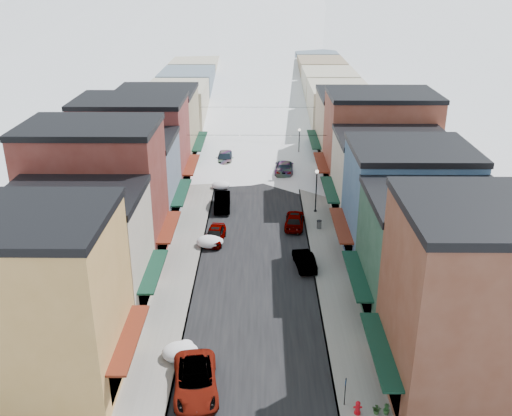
{
  "coord_description": "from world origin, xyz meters",
  "views": [
    {
      "loc": [
        0.41,
        -25.16,
        24.01
      ],
      "look_at": [
        0.0,
        27.69,
        2.04
      ],
      "focal_mm": 40.0,
      "sensor_mm": 36.0,
      "label": 1
    }
  ],
  "objects_px": {
    "car_dark_hatch": "(222,201)",
    "trash_can": "(319,224)",
    "streetlamp_near": "(316,185)",
    "fire_hydrant": "(358,408)",
    "car_white_suv": "(196,381)",
    "car_silver_sedan": "(215,234)",
    "car_green_sedan": "(304,260)"
  },
  "relations": [
    {
      "from": "car_dark_hatch",
      "to": "trash_can",
      "type": "bearing_deg",
      "value": -31.58
    },
    {
      "from": "trash_can",
      "to": "streetlamp_near",
      "type": "bearing_deg",
      "value": 89.65
    },
    {
      "from": "car_green_sedan",
      "to": "streetlamp_near",
      "type": "bearing_deg",
      "value": -107.34
    },
    {
      "from": "car_white_suv",
      "to": "trash_can",
      "type": "xyz_separation_m",
      "value": [
        9.86,
        23.93,
        -0.21
      ]
    },
    {
      "from": "car_white_suv",
      "to": "fire_hydrant",
      "type": "xyz_separation_m",
      "value": [
        9.65,
        -2.0,
        -0.25
      ]
    },
    {
      "from": "trash_can",
      "to": "car_green_sedan",
      "type": "bearing_deg",
      "value": -104.56
    },
    {
      "from": "car_green_sedan",
      "to": "trash_can",
      "type": "relative_size",
      "value": 4.95
    },
    {
      "from": "car_white_suv",
      "to": "streetlamp_near",
      "type": "xyz_separation_m",
      "value": [
        9.88,
        28.37,
        2.32
      ]
    },
    {
      "from": "car_green_sedan",
      "to": "trash_can",
      "type": "bearing_deg",
      "value": -112.36
    },
    {
      "from": "car_white_suv",
      "to": "fire_hydrant",
      "type": "relative_size",
      "value": 6.61
    },
    {
      "from": "car_dark_hatch",
      "to": "streetlamp_near",
      "type": "height_order",
      "value": "streetlamp_near"
    },
    {
      "from": "car_silver_sedan",
      "to": "car_dark_hatch",
      "type": "distance_m",
      "value": 8.28
    },
    {
      "from": "car_green_sedan",
      "to": "trash_can",
      "type": "height_order",
      "value": "car_green_sedan"
    },
    {
      "from": "car_silver_sedan",
      "to": "trash_can",
      "type": "distance_m",
      "value": 10.59
    },
    {
      "from": "fire_hydrant",
      "to": "trash_can",
      "type": "height_order",
      "value": "fire_hydrant"
    },
    {
      "from": "car_white_suv",
      "to": "car_green_sedan",
      "type": "bearing_deg",
      "value": 56.74
    },
    {
      "from": "fire_hydrant",
      "to": "trash_can",
      "type": "distance_m",
      "value": 25.94
    },
    {
      "from": "car_silver_sedan",
      "to": "car_dark_hatch",
      "type": "xyz_separation_m",
      "value": [
        0.17,
        8.28,
        0.08
      ]
    },
    {
      "from": "car_silver_sedan",
      "to": "streetlamp_near",
      "type": "xyz_separation_m",
      "value": [
        10.25,
        7.18,
        2.38
      ]
    },
    {
      "from": "car_white_suv",
      "to": "car_dark_hatch",
      "type": "height_order",
      "value": "car_dark_hatch"
    },
    {
      "from": "fire_hydrant",
      "to": "streetlamp_near",
      "type": "distance_m",
      "value": 30.48
    },
    {
      "from": "car_green_sedan",
      "to": "fire_hydrant",
      "type": "relative_size",
      "value": 4.86
    },
    {
      "from": "car_dark_hatch",
      "to": "streetlamp_near",
      "type": "bearing_deg",
      "value": -9.0
    },
    {
      "from": "car_white_suv",
      "to": "car_dark_hatch",
      "type": "distance_m",
      "value": 29.47
    },
    {
      "from": "car_silver_sedan",
      "to": "trash_can",
      "type": "bearing_deg",
      "value": 20.15
    },
    {
      "from": "car_silver_sedan",
      "to": "fire_hydrant",
      "type": "bearing_deg",
      "value": -61.51
    },
    {
      "from": "car_green_sedan",
      "to": "fire_hydrant",
      "type": "distance_m",
      "value": 18.2
    },
    {
      "from": "car_silver_sedan",
      "to": "car_green_sedan",
      "type": "bearing_deg",
      "value": -26.68
    },
    {
      "from": "car_green_sedan",
      "to": "fire_hydrant",
      "type": "height_order",
      "value": "car_green_sedan"
    },
    {
      "from": "trash_can",
      "to": "streetlamp_near",
      "type": "height_order",
      "value": "streetlamp_near"
    },
    {
      "from": "car_green_sedan",
      "to": "trash_can",
      "type": "xyz_separation_m",
      "value": [
        2.03,
        7.82,
        -0.11
      ]
    },
    {
      "from": "streetlamp_near",
      "to": "car_dark_hatch",
      "type": "bearing_deg",
      "value": 173.74
    }
  ]
}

